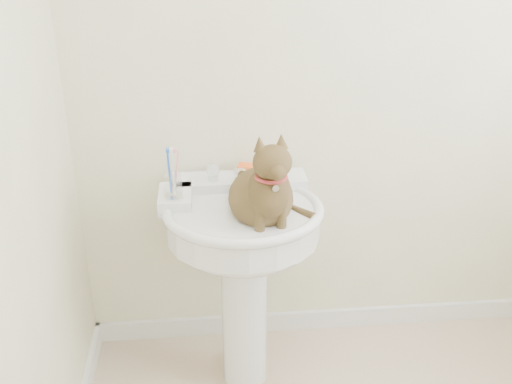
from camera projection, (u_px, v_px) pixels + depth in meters
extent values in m
cube|color=white|center=(339.00, 318.00, 2.76)|extent=(2.20, 0.02, 0.09)
cylinder|color=white|center=(244.00, 315.00, 2.34)|extent=(0.17, 0.17, 0.63)
cylinder|color=white|center=(244.00, 224.00, 2.16)|extent=(0.55, 0.55, 0.12)
ellipsoid|color=white|center=(244.00, 238.00, 2.19)|extent=(0.51, 0.44, 0.20)
torus|color=white|center=(243.00, 210.00, 2.14)|extent=(0.58, 0.58, 0.04)
cube|color=white|center=(239.00, 183.00, 2.31)|extent=(0.52, 0.14, 0.06)
cube|color=white|center=(175.00, 199.00, 2.19)|extent=(0.12, 0.18, 0.06)
cylinder|color=silver|center=(240.00, 176.00, 2.26)|extent=(0.05, 0.05, 0.05)
cylinder|color=silver|center=(241.00, 174.00, 2.20)|extent=(0.04, 0.04, 0.14)
sphere|color=white|center=(211.00, 170.00, 2.26)|extent=(0.06, 0.06, 0.06)
sphere|color=white|center=(268.00, 168.00, 2.27)|extent=(0.06, 0.06, 0.06)
cube|color=#F8581C|center=(249.00, 169.00, 2.33)|extent=(0.10, 0.08, 0.03)
cylinder|color=silver|center=(174.00, 197.00, 2.14)|extent=(0.07, 0.07, 0.01)
cylinder|color=white|center=(174.00, 185.00, 2.12)|extent=(0.06, 0.06, 0.09)
cylinder|color=blue|center=(169.00, 172.00, 2.09)|extent=(0.01, 0.01, 0.17)
cylinder|color=white|center=(173.00, 172.00, 2.09)|extent=(0.01, 0.01, 0.17)
cylinder|color=pink|center=(176.00, 172.00, 2.10)|extent=(0.01, 0.01, 0.17)
ellipsoid|color=brown|center=(262.00, 198.00, 2.08)|extent=(0.23, 0.26, 0.21)
ellipsoid|color=brown|center=(265.00, 192.00, 1.97)|extent=(0.15, 0.14, 0.19)
ellipsoid|color=brown|center=(266.00, 163.00, 1.89)|extent=(0.13, 0.11, 0.11)
cone|color=brown|center=(254.00, 143.00, 1.88)|extent=(0.05, 0.05, 0.05)
cone|color=brown|center=(277.00, 142.00, 1.89)|extent=(0.05, 0.05, 0.05)
cylinder|color=brown|center=(294.00, 211.00, 2.14)|extent=(0.03, 0.03, 0.24)
torus|color=maroon|center=(266.00, 177.00, 1.92)|extent=(0.11, 0.11, 0.01)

